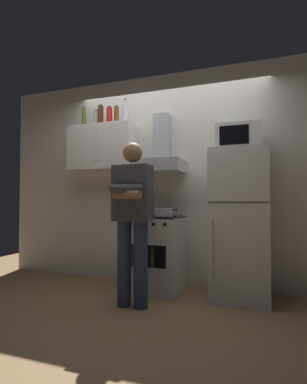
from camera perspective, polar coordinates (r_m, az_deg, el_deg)
The scene contains 15 objects.
ground_plane at distance 3.44m, azimuth 0.00°, elevation -19.52°, with size 7.00×7.00×0.00m, color olive.
back_wall_tiled at distance 3.86m, azimuth 2.98°, elevation 2.70°, with size 4.80×0.10×2.70m, color silver.
upper_cabinet at distance 4.03m, azimuth -9.75°, elevation 8.26°, with size 0.90×0.37×0.60m.
stove_oven at distance 3.58m, azimuth 0.59°, elevation -11.67°, with size 0.60×0.62×0.87m.
range_hood at distance 3.69m, azimuth 1.23°, elevation 6.78°, with size 0.60×0.44×0.75m.
refrigerator at distance 3.35m, azimuth 16.22°, elevation -5.95°, with size 0.60×0.62×1.60m.
microwave at distance 3.43m, azimuth 16.09°, elevation 9.92°, with size 0.48×0.37×0.28m.
person_standing at distance 2.99m, azimuth -4.11°, elevation -4.60°, with size 0.38×0.33×1.64m.
cooking_pot at distance 3.38m, azimuth 2.02°, elevation -3.95°, with size 0.31×0.21×0.09m.
bottle_canister_steel at distance 4.19m, azimuth -10.90°, elevation 13.62°, with size 0.08×0.08×0.23m.
bottle_vodka_clear at distance 4.03m, azimuth -5.47°, elevation 15.00°, with size 0.07×0.07×0.34m.
bottle_beer_brown at distance 4.01m, azimuth -7.13°, elevation 14.38°, with size 0.06×0.06×0.24m.
bottle_soda_red at distance 4.06m, azimuth -8.47°, elevation 14.24°, with size 0.07×0.07×0.25m.
bottle_olive_oil at distance 4.24m, azimuth -13.20°, elevation 13.71°, with size 0.06×0.06×0.27m.
bottle_rum_dark at distance 4.11m, azimuth -10.11°, elevation 14.25°, with size 0.07×0.07×0.28m.
Camera 1 is at (1.10, -3.09, 1.05)m, focal length 27.78 mm.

